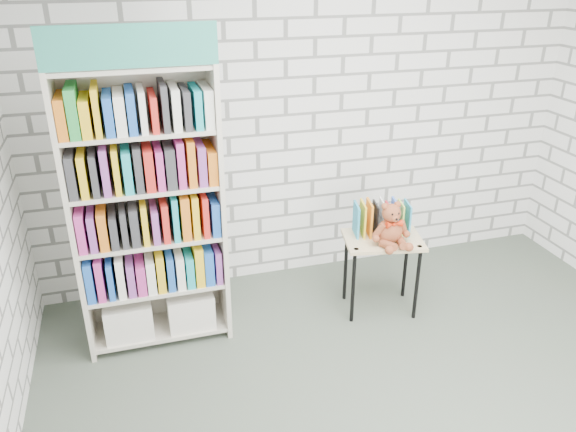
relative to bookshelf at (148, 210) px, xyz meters
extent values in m
plane|color=#444E42|center=(1.37, -1.36, -1.00)|extent=(4.50, 4.50, 0.00)
cube|color=silver|center=(1.37, 0.64, 0.40)|extent=(4.50, 0.02, 2.80)
cube|color=beige|center=(-0.47, -0.01, -0.02)|extent=(0.03, 0.38, 1.96)
cube|color=beige|center=(0.47, -0.01, -0.02)|extent=(0.03, 0.38, 1.96)
cube|color=beige|center=(0.00, 0.18, -0.02)|extent=(0.98, 0.02, 1.96)
cube|color=teal|center=(0.00, -0.19, 1.08)|extent=(0.98, 0.02, 0.24)
cube|color=beige|center=(0.00, -0.01, -0.94)|extent=(0.92, 0.36, 0.03)
cube|color=beige|center=(0.00, -0.01, -0.57)|extent=(0.92, 0.36, 0.03)
cube|color=beige|center=(0.00, -0.01, -0.20)|extent=(0.92, 0.36, 0.03)
cube|color=beige|center=(0.00, -0.01, 0.17)|extent=(0.92, 0.36, 0.03)
cube|color=beige|center=(0.00, -0.01, 0.55)|extent=(0.92, 0.36, 0.03)
cube|color=beige|center=(0.00, -0.01, 0.94)|extent=(0.92, 0.36, 0.03)
cube|color=silver|center=(-0.22, -0.01, -0.79)|extent=(0.33, 0.32, 0.26)
cube|color=silver|center=(0.22, -0.01, -0.79)|extent=(0.33, 0.32, 0.26)
cube|color=blue|center=(0.00, -0.02, -0.42)|extent=(0.92, 0.32, 0.26)
cube|color=green|center=(0.00, -0.02, -0.05)|extent=(0.92, 0.32, 0.26)
cube|color=orange|center=(0.00, -0.02, 0.32)|extent=(0.92, 0.32, 0.26)
cube|color=#BF338C|center=(0.00, -0.02, 0.69)|extent=(0.92, 0.32, 0.26)
cube|color=tan|center=(1.67, -0.14, -0.40)|extent=(0.64, 0.50, 0.03)
cylinder|color=black|center=(1.40, -0.24, -0.71)|extent=(0.03, 0.03, 0.59)
cylinder|color=black|center=(1.46, 0.06, -0.71)|extent=(0.03, 0.03, 0.59)
cylinder|color=black|center=(1.88, -0.34, -0.71)|extent=(0.03, 0.03, 0.59)
cylinder|color=black|center=(1.94, -0.04, -0.71)|extent=(0.03, 0.03, 0.59)
cylinder|color=black|center=(1.41, -0.24, -0.39)|extent=(0.04, 0.04, 0.01)
cylinder|color=black|center=(1.87, -0.33, -0.39)|extent=(0.04, 0.04, 0.01)
cube|color=teal|center=(1.50, -0.01, -0.27)|extent=(0.05, 0.18, 0.24)
cube|color=gold|center=(1.55, -0.02, -0.27)|extent=(0.05, 0.18, 0.24)
cube|color=orange|center=(1.60, -0.03, -0.27)|extent=(0.05, 0.18, 0.24)
cube|color=black|center=(1.64, -0.04, -0.27)|extent=(0.05, 0.18, 0.24)
cube|color=white|center=(1.69, -0.05, -0.27)|extent=(0.05, 0.18, 0.24)
cube|color=red|center=(1.74, -0.06, -0.27)|extent=(0.05, 0.18, 0.24)
cube|color=blue|center=(1.79, -0.07, -0.27)|extent=(0.05, 0.18, 0.24)
cube|color=#B6D346|center=(1.83, -0.08, -0.27)|extent=(0.05, 0.18, 0.24)
cube|color=teal|center=(1.88, -0.09, -0.27)|extent=(0.05, 0.18, 0.24)
ellipsoid|color=brown|center=(1.68, -0.21, -0.29)|extent=(0.19, 0.16, 0.19)
sphere|color=brown|center=(1.68, -0.22, -0.15)|extent=(0.14, 0.14, 0.14)
sphere|color=brown|center=(1.63, -0.21, -0.09)|extent=(0.05, 0.05, 0.05)
sphere|color=brown|center=(1.73, -0.20, -0.09)|extent=(0.05, 0.05, 0.05)
sphere|color=brown|center=(1.68, -0.27, -0.16)|extent=(0.05, 0.05, 0.05)
sphere|color=black|center=(1.66, -0.27, -0.13)|extent=(0.02, 0.02, 0.02)
sphere|color=black|center=(1.71, -0.27, -0.13)|extent=(0.02, 0.02, 0.02)
sphere|color=black|center=(1.68, -0.30, -0.16)|extent=(0.02, 0.02, 0.02)
cylinder|color=brown|center=(1.59, -0.23, -0.26)|extent=(0.10, 0.08, 0.13)
cylinder|color=brown|center=(1.78, -0.23, -0.26)|extent=(0.10, 0.08, 0.13)
sphere|color=brown|center=(1.56, -0.25, -0.32)|extent=(0.05, 0.05, 0.05)
sphere|color=brown|center=(1.81, -0.24, -0.32)|extent=(0.05, 0.05, 0.05)
cylinder|color=brown|center=(1.63, -0.31, -0.35)|extent=(0.10, 0.15, 0.08)
cylinder|color=brown|center=(1.74, -0.31, -0.35)|extent=(0.10, 0.15, 0.08)
sphere|color=brown|center=(1.61, -0.37, -0.35)|extent=(0.07, 0.07, 0.07)
sphere|color=brown|center=(1.76, -0.37, -0.35)|extent=(0.07, 0.07, 0.07)
cone|color=red|center=(1.65, -0.27, -0.21)|extent=(0.06, 0.05, 0.05)
cone|color=red|center=(1.71, -0.27, -0.21)|extent=(0.06, 0.05, 0.05)
sphere|color=red|center=(1.68, -0.27, -0.21)|extent=(0.03, 0.03, 0.03)
camera|label=1|loc=(-0.07, -3.52, 1.54)|focal=35.00mm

